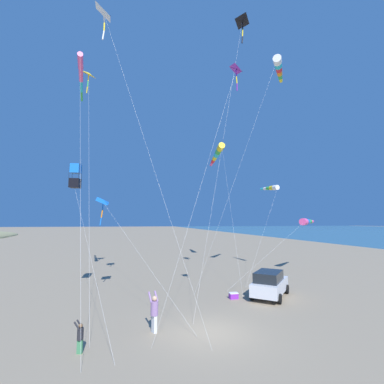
% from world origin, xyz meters
% --- Properties ---
extents(ground_plane, '(600.00, 600.00, 0.00)m').
position_xyz_m(ground_plane, '(0.00, 0.00, 0.00)').
color(ground_plane, gray).
extents(parked_car, '(4.23, 4.45, 1.85)m').
position_xyz_m(parked_car, '(-6.00, -5.00, 0.95)').
color(parked_car, silver).
rests_on(parked_car, ground_plane).
extents(cooler_box, '(0.62, 0.42, 0.42)m').
position_xyz_m(cooler_box, '(-3.26, -5.18, 0.21)').
color(cooler_box, purple).
rests_on(cooler_box, ground_plane).
extents(person_adult_flyer, '(0.57, 0.66, 1.91)m').
position_xyz_m(person_adult_flyer, '(2.72, -0.61, 1.04)').
color(person_adult_flyer, silver).
rests_on(person_adult_flyer, ground_plane).
extents(person_child_green_jacket, '(0.44, 0.37, 1.31)m').
position_xyz_m(person_child_green_jacket, '(5.91, 0.86, 0.71)').
color(person_child_green_jacket, '#3D7F51').
rests_on(person_child_green_jacket, ground_plane).
extents(kite_box_purple_drifting, '(4.08, 10.16, 9.70)m').
position_xyz_m(kite_box_purple_drifting, '(8.10, -7.64, 8.80)').
color(kite_box_purple_drifting, blue).
rests_on(kite_box_purple_drifting, ground_plane).
extents(kite_delta_yellow_midlevel, '(5.92, 8.86, 7.33)m').
position_xyz_m(kite_delta_yellow_midlevel, '(6.04, -7.77, 6.92)').
color(kite_delta_yellow_midlevel, blue).
rests_on(kite_delta_yellow_midlevel, ground_plane).
extents(kite_delta_orange_high_right, '(5.77, 5.08, 22.07)m').
position_xyz_m(kite_delta_orange_high_right, '(-4.53, -5.45, 21.72)').
color(kite_delta_orange_high_right, black).
rests_on(kite_delta_orange_high_right, ground_plane).
extents(kite_delta_red_high_left, '(5.18, 1.82, 14.44)m').
position_xyz_m(kite_delta_red_high_left, '(-1.73, -0.27, 14.09)').
color(kite_delta_red_high_left, purple).
rests_on(kite_delta_red_high_left, ground_plane).
extents(kite_windsock_small_distant, '(3.82, 19.77, 15.82)m').
position_xyz_m(kite_windsock_small_distant, '(-7.46, -21.15, 14.91)').
color(kite_windsock_small_distant, yellow).
rests_on(kite_windsock_small_distant, ground_plane).
extents(kite_windsock_black_fish_shape, '(3.95, 18.11, 18.96)m').
position_xyz_m(kite_windsock_black_fish_shape, '(8.68, -10.73, 18.56)').
color(kite_windsock_black_fish_shape, '#EF4C93').
rests_on(kite_windsock_black_fish_shape, ground_plane).
extents(kite_windsock_magenta_far_left, '(10.43, 3.86, 20.59)m').
position_xyz_m(kite_windsock_magenta_far_left, '(-9.48, -8.38, 20.20)').
color(kite_windsock_magenta_far_left, white).
rests_on(kite_windsock_magenta_far_left, ground_plane).
extents(kite_windsock_blue_topmost, '(13.46, 7.26, 5.80)m').
position_xyz_m(kite_windsock_blue_topmost, '(-14.88, -12.79, 5.44)').
color(kite_windsock_blue_topmost, '#EF4C93').
rests_on(kite_windsock_blue_topmost, ground_plane).
extents(kite_delta_green_low_center, '(3.19, 12.03, 19.01)m').
position_xyz_m(kite_delta_green_low_center, '(8.03, -10.87, 18.60)').
color(kite_delta_green_low_center, yellow).
rests_on(kite_delta_green_low_center, ground_plane).
extents(kite_windsock_white_trailing, '(7.04, 9.19, 9.60)m').
position_xyz_m(kite_windsock_white_trailing, '(-11.85, -14.70, 9.34)').
color(kite_windsock_white_trailing, white).
rests_on(kite_windsock_white_trailing, ground_plane).
extents(kite_delta_long_streamer_right, '(6.32, 6.88, 19.98)m').
position_xyz_m(kite_delta_long_streamer_right, '(6.07, -4.20, 19.51)').
color(kite_delta_long_streamer_right, white).
rests_on(kite_delta_long_streamer_right, ground_plane).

